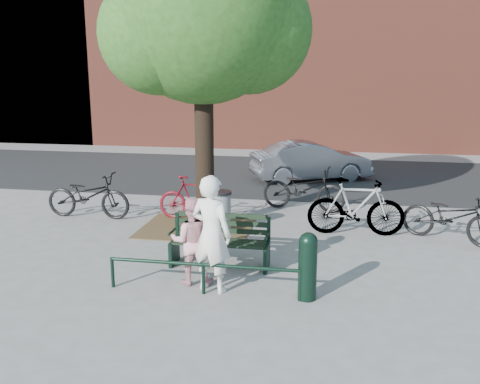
% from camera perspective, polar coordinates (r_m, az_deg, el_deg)
% --- Properties ---
extents(ground, '(90.00, 90.00, 0.00)m').
position_cam_1_polar(ground, '(9.61, -2.16, -7.93)').
color(ground, gray).
rests_on(ground, ground).
extents(dirt_pit, '(2.40, 2.00, 0.02)m').
position_cam_1_polar(dirt_pit, '(11.86, -4.63, -3.81)').
color(dirt_pit, brown).
rests_on(dirt_pit, ground).
extents(road, '(40.00, 7.00, 0.01)m').
position_cam_1_polar(road, '(17.71, 3.70, 1.85)').
color(road, black).
rests_on(road, ground).
extents(townhouse_row, '(45.00, 4.00, 14.00)m').
position_cam_1_polar(townhouse_row, '(24.99, 6.42, 19.44)').
color(townhouse_row, brown).
rests_on(townhouse_row, ground).
extents(park_bench, '(1.74, 0.54, 0.97)m').
position_cam_1_polar(park_bench, '(9.52, -2.08, -5.07)').
color(park_bench, black).
rests_on(park_bench, ground).
extents(guard_railing, '(3.06, 0.06, 0.51)m').
position_cam_1_polar(guard_railing, '(8.38, -3.94, -8.24)').
color(guard_railing, black).
rests_on(guard_railing, ground).
extents(street_tree, '(4.20, 3.80, 6.50)m').
position_cam_1_polar(street_tree, '(11.33, -3.75, 17.99)').
color(street_tree, black).
rests_on(street_tree, ground).
extents(person_left, '(0.79, 0.64, 1.87)m').
position_cam_1_polar(person_left, '(8.33, -3.08, -4.48)').
color(person_left, white).
rests_on(person_left, ground).
extents(person_right, '(0.79, 0.66, 1.44)m').
position_cam_1_polar(person_right, '(8.70, -5.14, -5.22)').
color(person_right, '#D29098').
rests_on(person_right, ground).
extents(bollard, '(0.28, 0.28, 1.06)m').
position_cam_1_polar(bollard, '(8.18, 7.23, -7.61)').
color(bollard, black).
rests_on(bollard, ground).
extents(litter_bin, '(0.44, 0.44, 0.90)m').
position_cam_1_polar(litter_bin, '(11.41, -2.00, -2.11)').
color(litter_bin, gray).
rests_on(litter_bin, ground).
extents(bicycle_a, '(2.04, 0.74, 1.07)m').
position_cam_1_polar(bicycle_a, '(13.00, -15.88, -0.37)').
color(bicycle_a, black).
rests_on(bicycle_a, ground).
extents(bicycle_b, '(1.75, 0.58, 1.04)m').
position_cam_1_polar(bicycle_b, '(12.36, -4.87, -0.67)').
color(bicycle_b, '#540C14').
rests_on(bicycle_b, ground).
extents(bicycle_c, '(2.18, 1.09, 1.10)m').
position_cam_1_polar(bicycle_c, '(13.27, 6.82, 0.37)').
color(bicycle_c, black).
rests_on(bicycle_c, ground).
extents(bicycle_d, '(2.04, 0.65, 1.21)m').
position_cam_1_polar(bicycle_d, '(11.46, 12.27, -1.57)').
color(bicycle_d, gray).
rests_on(bicycle_d, ground).
extents(bicycle_e, '(2.07, 1.53, 1.04)m').
position_cam_1_polar(bicycle_e, '(11.60, 21.57, -2.47)').
color(bicycle_e, black).
rests_on(bicycle_e, ground).
extents(parked_car, '(3.91, 2.70, 1.22)m').
position_cam_1_polar(parked_car, '(16.86, 7.59, 3.28)').
color(parked_car, slate).
rests_on(parked_car, ground).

